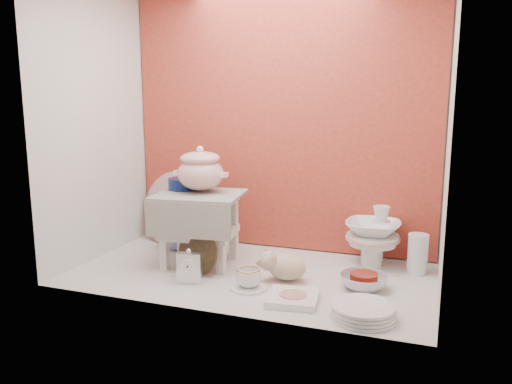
% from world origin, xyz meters
% --- Properties ---
extents(ground, '(1.80, 1.80, 0.00)m').
position_xyz_m(ground, '(0.00, 0.00, 0.00)').
color(ground, silver).
rests_on(ground, ground).
extents(niche_shell, '(1.86, 1.03, 1.53)m').
position_xyz_m(niche_shell, '(0.00, 0.18, 0.93)').
color(niche_shell, '#B4452D').
rests_on(niche_shell, ground).
extents(step_stool, '(0.49, 0.43, 0.39)m').
position_xyz_m(step_stool, '(-0.31, 0.05, 0.19)').
color(step_stool, silver).
rests_on(step_stool, ground).
extents(soup_tureen, '(0.37, 0.37, 0.25)m').
position_xyz_m(soup_tureen, '(-0.32, 0.09, 0.51)').
color(soup_tureen, white).
rests_on(soup_tureen, step_stool).
extents(cobalt_bowl, '(0.18, 0.18, 0.06)m').
position_xyz_m(cobalt_bowl, '(-0.44, 0.13, 0.42)').
color(cobalt_bowl, '#0A1A50').
rests_on(cobalt_bowl, step_stool).
extents(floral_platter, '(0.47, 0.27, 0.43)m').
position_xyz_m(floral_platter, '(-0.66, 0.36, 0.22)').
color(floral_platter, silver).
rests_on(floral_platter, ground).
extents(blue_white_vase, '(0.30, 0.30, 0.24)m').
position_xyz_m(blue_white_vase, '(-0.57, 0.27, 0.12)').
color(blue_white_vase, white).
rests_on(blue_white_vase, ground).
extents(lacquer_tray, '(0.24, 0.09, 0.23)m').
position_xyz_m(lacquer_tray, '(-0.24, -0.11, 0.12)').
color(lacquer_tray, black).
rests_on(lacquer_tray, ground).
extents(mantel_clock, '(0.12, 0.07, 0.17)m').
position_xyz_m(mantel_clock, '(-0.23, -0.23, 0.08)').
color(mantel_clock, silver).
rests_on(mantel_clock, ground).
extents(plush_pig, '(0.26, 0.18, 0.15)m').
position_xyz_m(plush_pig, '(0.20, -0.04, 0.07)').
color(plush_pig, '#C8AC8D').
rests_on(plush_pig, ground).
extents(teacup_saucer, '(0.19, 0.19, 0.01)m').
position_xyz_m(teacup_saucer, '(0.06, -0.21, 0.01)').
color(teacup_saucer, white).
rests_on(teacup_saucer, ground).
extents(gold_rim_teacup, '(0.13, 0.13, 0.09)m').
position_xyz_m(gold_rim_teacup, '(0.06, -0.21, 0.06)').
color(gold_rim_teacup, white).
rests_on(gold_rim_teacup, teacup_saucer).
extents(lattice_dish, '(0.24, 0.24, 0.03)m').
position_xyz_m(lattice_dish, '(0.30, -0.28, 0.02)').
color(lattice_dish, white).
rests_on(lattice_dish, ground).
extents(dinner_plate_stack, '(0.34, 0.34, 0.06)m').
position_xyz_m(dinner_plate_stack, '(0.61, -0.35, 0.03)').
color(dinner_plate_stack, white).
rests_on(dinner_plate_stack, ground).
extents(crystal_bowl, '(0.22, 0.22, 0.07)m').
position_xyz_m(crystal_bowl, '(0.57, -0.02, 0.03)').
color(crystal_bowl, silver).
rests_on(crystal_bowl, ground).
extents(clear_glass_vase, '(0.11, 0.11, 0.20)m').
position_xyz_m(clear_glass_vase, '(0.79, 0.29, 0.10)').
color(clear_glass_vase, silver).
rests_on(clear_glass_vase, ground).
extents(porcelain_tower, '(0.38, 0.38, 0.33)m').
position_xyz_m(porcelain_tower, '(0.56, 0.34, 0.16)').
color(porcelain_tower, white).
rests_on(porcelain_tower, ground).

